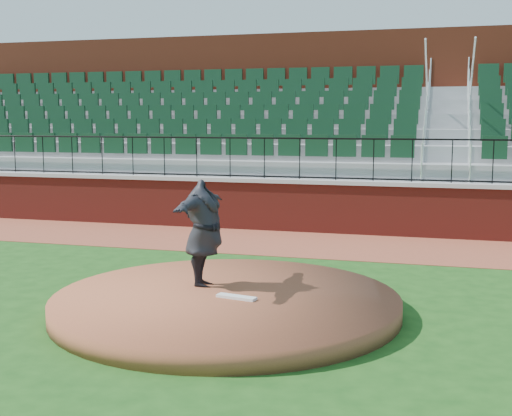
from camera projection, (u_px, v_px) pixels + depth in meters
The scene contains 10 objects.
ground at pixel (228, 308), 9.96m from camera, with size 90.00×90.00×0.00m, color #184413.
warning_track at pixel (303, 243), 15.11m from camera, with size 34.00×3.20×0.01m, color brown.
field_wall at pixel (317, 208), 16.56m from camera, with size 34.00×0.35×1.20m, color maroon.
wall_cap at pixel (317, 182), 16.47m from camera, with size 34.00×0.45×0.10m, color #B7B7B7.
wall_railing at pixel (318, 159), 16.40m from camera, with size 34.00×0.05×1.00m, color black, non-canonical shape.
seating_stands at pixel (336, 136), 18.93m from camera, with size 34.00×5.10×4.60m, color gray, non-canonical shape.
concourse_wall at pixel (350, 120), 21.54m from camera, with size 34.00×0.50×5.50m, color maroon.
pitchers_mound at pixel (226, 303), 9.76m from camera, with size 5.01×5.01×0.25m, color brown.
pitching_rubber at pixel (236, 297), 9.54m from camera, with size 0.59×0.15×0.04m, color silver.
pitcher at pixel (204, 233), 10.17m from camera, with size 2.00×0.54×1.63m, color black.
Camera 1 is at (3.04, -9.20, 2.77)m, focal length 47.36 mm.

